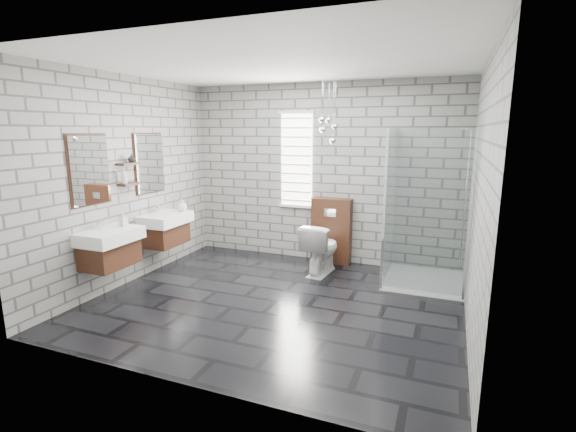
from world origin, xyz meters
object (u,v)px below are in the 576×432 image
Objects in this scene: shower_enclosure at (417,248)px; toilet at (321,248)px; vanity_left at (107,237)px; vanity_right at (163,220)px; cistern_panel at (331,231)px.

toilet is at bearing -179.23° from shower_enclosure.
vanity_left is 1.00× the size of vanity_right.
vanity_left is at bearing -90.00° from vanity_right.
shower_enclosure is (1.30, -0.52, 0.00)m from cistern_panel.
shower_enclosure is (3.41, 1.80, -0.25)m from vanity_left.
shower_enclosure reaches higher than vanity_right.
vanity_right reaches higher than cistern_panel.
vanity_right is (0.00, 1.04, 0.00)m from vanity_left.
cistern_panel is 0.49× the size of shower_enclosure.
shower_enclosure is at bearing -21.71° from cistern_panel.
cistern_panel is 1.38× the size of toilet.
vanity_right is 1.57× the size of cistern_panel.
shower_enclosure is at bearing 12.50° from vanity_right.
vanity_left is 2.16× the size of toilet.
toilet is at bearing 19.29° from vanity_right.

